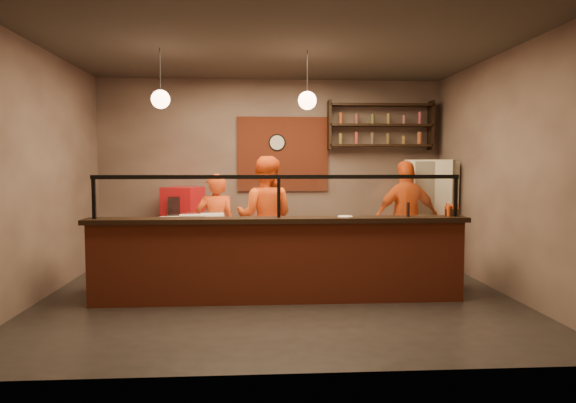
{
  "coord_description": "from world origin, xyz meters",
  "views": [
    {
      "loc": [
        -0.29,
        -6.57,
        1.7
      ],
      "look_at": [
        0.15,
        0.3,
        1.22
      ],
      "focal_mm": 32.0,
      "sensor_mm": 36.0,
      "label": 1
    }
  ],
  "objects": [
    {
      "name": "prep_tub_a",
      "position": [
        -1.1,
        0.12,
        0.98
      ],
      "size": [
        0.37,
        0.32,
        0.16
      ],
      "primitive_type": "cube",
      "rotation": [
        0.0,
        0.0,
        0.21
      ],
      "color": "white",
      "rests_on": "worktop"
    },
    {
      "name": "ceiling",
      "position": [
        0.0,
        0.0,
        3.2
      ],
      "size": [
        6.0,
        6.0,
        0.0
      ],
      "primitive_type": "plane",
      "rotation": [
        3.14,
        0.0,
        0.0
      ],
      "color": "#3C352E",
      "rests_on": "wall_back"
    },
    {
      "name": "wall_back",
      "position": [
        0.0,
        2.5,
        1.6
      ],
      "size": [
        6.0,
        0.0,
        6.0
      ],
      "primitive_type": "plane",
      "rotation": [
        1.57,
        0.0,
        0.0
      ],
      "color": "#7D675B",
      "rests_on": "floor"
    },
    {
      "name": "counter_ledge",
      "position": [
        0.0,
        -0.3,
        1.03
      ],
      "size": [
        4.7,
        0.37,
        0.06
      ],
      "primitive_type": "cube",
      "color": "black",
      "rests_on": "service_counter"
    },
    {
      "name": "prep_tub_b",
      "position": [
        -0.87,
        0.38,
        0.97
      ],
      "size": [
        0.33,
        0.27,
        0.15
      ],
      "primitive_type": "cube",
      "rotation": [
        0.0,
        0.0,
        0.12
      ],
      "color": "white",
      "rests_on": "worktop"
    },
    {
      "name": "wall_right",
      "position": [
        3.0,
        0.0,
        1.6
      ],
      "size": [
        0.0,
        5.0,
        5.0
      ],
      "primitive_type": "plane",
      "rotation": [
        1.57,
        0.0,
        -1.57
      ],
      "color": "#7D675B",
      "rests_on": "floor"
    },
    {
      "name": "rolling_pin",
      "position": [
        -0.39,
        0.27,
        0.93
      ],
      "size": [
        0.33,
        0.11,
        0.06
      ],
      "primitive_type": "cylinder",
      "rotation": [
        0.0,
        1.57,
        0.16
      ],
      "color": "gold",
      "rests_on": "worktop"
    },
    {
      "name": "brick_patch",
      "position": [
        0.2,
        2.47,
        1.9
      ],
      "size": [
        1.6,
        0.04,
        1.3
      ],
      "primitive_type": "cube",
      "color": "maroon",
      "rests_on": "wall_back"
    },
    {
      "name": "pendant_right",
      "position": [
        0.4,
        0.2,
        2.55
      ],
      "size": [
        0.24,
        0.24,
        0.77
      ],
      "color": "black",
      "rests_on": "ceiling"
    },
    {
      "name": "cook_mid",
      "position": [
        -0.14,
        1.16,
        0.92
      ],
      "size": [
        1.01,
        0.86,
        1.84
      ],
      "primitive_type": "imported",
      "rotation": [
        0.0,
        0.0,
        2.95
      ],
      "color": "#E65115",
      "rests_on": "floor"
    },
    {
      "name": "worktop",
      "position": [
        0.0,
        0.2,
        0.88
      ],
      "size": [
        4.6,
        0.75,
        0.05
      ],
      "primitive_type": "cube",
      "color": "white",
      "rests_on": "worktop_cabinet"
    },
    {
      "name": "small_plate",
      "position": [
        0.82,
        -0.3,
        1.07
      ],
      "size": [
        0.19,
        0.19,
        0.01
      ],
      "primitive_type": "cylinder",
      "rotation": [
        0.0,
        0.0,
        -0.03
      ],
      "color": "white",
      "rests_on": "counter_ledge"
    },
    {
      "name": "fridge",
      "position": [
        2.6,
        1.76,
        0.9
      ],
      "size": [
        0.96,
        0.94,
        1.79
      ],
      "primitive_type": "cube",
      "rotation": [
        0.0,
        0.0,
        -0.41
      ],
      "color": "beige",
      "rests_on": "floor"
    },
    {
      "name": "wall_front",
      "position": [
        0.0,
        -2.5,
        1.6
      ],
      "size": [
        6.0,
        0.0,
        6.0
      ],
      "primitive_type": "plane",
      "rotation": [
        -1.57,
        0.0,
        0.0
      ],
      "color": "#7D675B",
      "rests_on": "floor"
    },
    {
      "name": "cook_left",
      "position": [
        -0.87,
        0.94,
        0.79
      ],
      "size": [
        0.63,
        0.46,
        1.58
      ],
      "primitive_type": "imported",
      "rotation": [
        0.0,
        0.0,
        3.3
      ],
      "color": "#CE4113",
      "rests_on": "floor"
    },
    {
      "name": "wall_left",
      "position": [
        -3.0,
        0.0,
        1.6
      ],
      "size": [
        0.0,
        5.0,
        5.0
      ],
      "primitive_type": "plane",
      "rotation": [
        1.57,
        0.0,
        1.57
      ],
      "color": "#7D675B",
      "rests_on": "floor"
    },
    {
      "name": "floor",
      "position": [
        0.0,
        0.0,
        0.0
      ],
      "size": [
        6.0,
        6.0,
        0.0
      ],
      "primitive_type": "plane",
      "color": "black",
      "rests_on": "ground"
    },
    {
      "name": "sneeze_guard",
      "position": [
        0.0,
        -0.3,
        1.37
      ],
      "size": [
        4.5,
        0.05,
        0.52
      ],
      "color": "white",
      "rests_on": "counter_ledge"
    },
    {
      "name": "worktop_cabinet",
      "position": [
        0.0,
        0.2,
        0.42
      ],
      "size": [
        4.6,
        0.75,
        0.85
      ],
      "primitive_type": "cube",
      "color": "gray",
      "rests_on": "floor"
    },
    {
      "name": "condiment_caddy",
      "position": [
        2.2,
        -0.24,
        1.11
      ],
      "size": [
        0.2,
        0.17,
        0.09
      ],
      "primitive_type": "cube",
      "rotation": [
        0.0,
        0.0,
        -0.3
      ],
      "color": "black",
      "rests_on": "counter_ledge"
    },
    {
      "name": "service_counter",
      "position": [
        0.0,
        -0.3,
        0.5
      ],
      "size": [
        4.6,
        0.25,
        1.0
      ],
      "primitive_type": "cube",
      "color": "maroon",
      "rests_on": "floor"
    },
    {
      "name": "pepper_mill",
      "position": [
        1.62,
        -0.31,
        1.15
      ],
      "size": [
        0.05,
        0.05,
        0.18
      ],
      "primitive_type": "cylinder",
      "rotation": [
        0.0,
        0.0,
        -0.43
      ],
      "color": "black",
      "rests_on": "counter_ledge"
    },
    {
      "name": "cook_right",
      "position": [
        2.05,
        1.19,
        0.89
      ],
      "size": [
        1.09,
        0.58,
        1.78
      ],
      "primitive_type": "imported",
      "rotation": [
        0.0,
        0.0,
        3.28
      ],
      "color": "#DF5215",
      "rests_on": "floor"
    },
    {
      "name": "pendant_left",
      "position": [
        -1.5,
        0.2,
        2.55
      ],
      "size": [
        0.24,
        0.24,
        0.77
      ],
      "color": "black",
      "rests_on": "ceiling"
    },
    {
      "name": "red_cooler",
      "position": [
        -1.51,
        2.15,
        0.67
      ],
      "size": [
        0.73,
        0.7,
        1.34
      ],
      "primitive_type": "cube",
      "rotation": [
        0.0,
        0.0,
        -0.37
      ],
      "color": "red",
      "rests_on": "floor"
    },
    {
      "name": "prep_tub_c",
      "position": [
        -1.35,
        0.03,
        0.97
      ],
      "size": [
        0.34,
        0.3,
        0.14
      ],
      "primitive_type": "cube",
      "rotation": [
        0.0,
        0.0,
        0.3
      ],
      "color": "white",
      "rests_on": "worktop"
    },
    {
      "name": "pizza_dough",
      "position": [
        -0.31,
        0.2,
        0.91
      ],
      "size": [
        0.58,
        0.58,
        0.01
      ],
      "primitive_type": "cylinder",
      "rotation": [
        0.0,
        0.0,
        0.4
      ],
      "color": "silver",
      "rests_on": "worktop"
    },
    {
      "name": "wall_clock",
      "position": [
        0.1,
        2.46,
        2.1
      ],
      "size": [
        0.3,
        0.04,
        0.3
      ],
      "primitive_type": "cylinder",
      "rotation": [
        1.57,
        0.0,
        0.0
      ],
      "color": "black",
      "rests_on": "wall_back"
    },
    {
      "name": "wall_shelving",
      "position": [
        1.9,
        2.32,
        2.4
      ],
      "size": [
        1.84,
        0.28,
        0.85
      ],
      "color": "black",
      "rests_on": "wall_back"
    }
  ]
}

